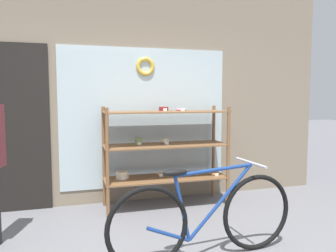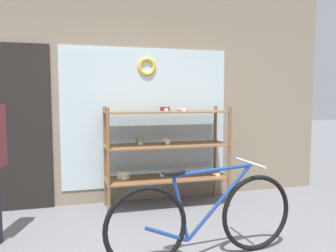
{
  "view_description": "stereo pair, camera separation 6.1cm",
  "coord_description": "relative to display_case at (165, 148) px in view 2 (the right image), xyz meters",
  "views": [
    {
      "loc": [
        -0.74,
        -2.2,
        1.44
      ],
      "look_at": [
        0.2,
        1.07,
        1.13
      ],
      "focal_mm": 35.0,
      "sensor_mm": 36.0,
      "label": 1
    },
    {
      "loc": [
        -0.68,
        -2.22,
        1.44
      ],
      "look_at": [
        0.2,
        1.07,
        1.13
      ],
      "focal_mm": 35.0,
      "sensor_mm": 36.0,
      "label": 2
    }
  ],
  "objects": [
    {
      "name": "display_case",
      "position": [
        0.0,
        0.0,
        0.0
      ],
      "size": [
        1.6,
        0.51,
        1.31
      ],
      "color": "brown",
      "rests_on": "ground_plane"
    },
    {
      "name": "storefront_facade",
      "position": [
        -0.42,
        0.38,
        0.85
      ],
      "size": [
        5.77,
        0.13,
        3.33
      ],
      "color": "gray",
      "rests_on": "ground_plane"
    },
    {
      "name": "bicycle",
      "position": [
        -0.03,
        -1.48,
        -0.39
      ],
      "size": [
        1.78,
        0.46,
        0.85
      ],
      "rotation": [
        0.0,
        0.0,
        0.08
      ],
      "color": "black",
      "rests_on": "ground_plane"
    }
  ]
}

